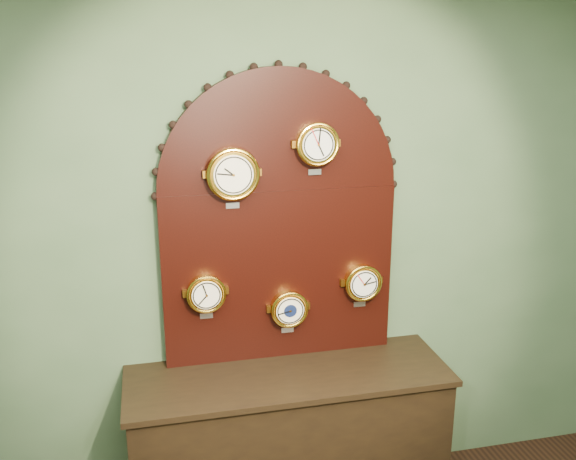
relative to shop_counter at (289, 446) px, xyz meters
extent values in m
plane|color=#476243|center=(0.00, 0.27, 1.00)|extent=(4.00, 0.00, 4.00)
cube|color=black|center=(0.00, 0.00, 0.00)|extent=(1.60, 0.50, 0.80)
cube|color=black|center=(0.00, 0.22, 0.88)|extent=(1.20, 0.06, 0.90)
cylinder|color=black|center=(0.00, 0.22, 1.33)|extent=(1.20, 0.06, 1.20)
cylinder|color=gold|center=(-0.24, 0.16, 1.44)|extent=(0.24, 0.08, 0.24)
torus|color=gold|center=(-0.24, 0.13, 1.44)|extent=(0.26, 0.02, 0.26)
cylinder|color=white|center=(-0.24, 0.12, 1.44)|extent=(0.19, 0.01, 0.19)
cube|color=silver|center=(-0.24, 0.19, 1.27)|extent=(0.07, 0.01, 0.03)
cylinder|color=gold|center=(0.17, 0.16, 1.56)|extent=(0.20, 0.08, 0.20)
torus|color=gold|center=(0.17, 0.13, 1.56)|extent=(0.21, 0.02, 0.21)
cylinder|color=silver|center=(0.17, 0.12, 1.56)|extent=(0.16, 0.01, 0.16)
cube|color=silver|center=(0.17, 0.19, 1.42)|extent=(0.07, 0.01, 0.03)
cylinder|color=gold|center=(-0.39, 0.16, 0.84)|extent=(0.18, 0.08, 0.18)
torus|color=gold|center=(-0.39, 0.13, 0.84)|extent=(0.20, 0.02, 0.20)
cylinder|color=white|center=(-0.39, 0.12, 0.84)|extent=(0.15, 0.01, 0.15)
cube|color=silver|center=(-0.39, 0.19, 0.70)|extent=(0.07, 0.01, 0.03)
cylinder|color=gold|center=(0.04, 0.16, 0.72)|extent=(0.18, 0.08, 0.18)
torus|color=gold|center=(0.04, 0.13, 0.72)|extent=(0.20, 0.02, 0.20)
cylinder|color=white|center=(0.04, 0.12, 0.72)|extent=(0.15, 0.01, 0.15)
cube|color=silver|center=(0.04, 0.19, 0.58)|extent=(0.07, 0.01, 0.03)
cylinder|color=#0D183C|center=(0.04, 0.12, 0.72)|extent=(0.07, 0.00, 0.07)
cylinder|color=gold|center=(0.43, 0.16, 0.83)|extent=(0.18, 0.08, 0.18)
torus|color=gold|center=(0.43, 0.13, 0.83)|extent=(0.20, 0.02, 0.20)
cylinder|color=silver|center=(0.43, 0.12, 0.83)|extent=(0.15, 0.01, 0.15)
cube|color=silver|center=(0.43, 0.19, 0.69)|extent=(0.07, 0.01, 0.03)
camera|label=1|loc=(-0.64, -2.78, 2.03)|focal=39.37mm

